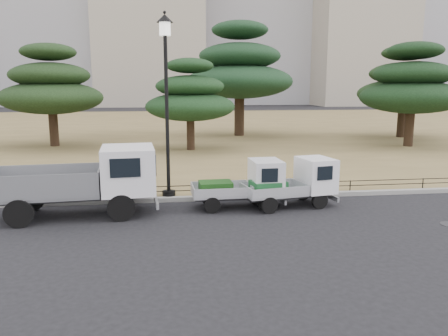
{
  "coord_description": "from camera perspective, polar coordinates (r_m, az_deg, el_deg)",
  "views": [
    {
      "loc": [
        -1.94,
        -12.85,
        4.11
      ],
      "look_at": [
        0.0,
        2.0,
        1.3
      ],
      "focal_mm": 35.0,
      "sensor_mm": 36.0,
      "label": 1
    }
  ],
  "objects": [
    {
      "name": "ground",
      "position": [
        13.63,
        1.1,
        -6.93
      ],
      "size": [
        220.0,
        220.0,
        0.0
      ],
      "primitive_type": "plane",
      "color": "black"
    },
    {
      "name": "lawn",
      "position": [
        43.68,
        -4.89,
        5.3
      ],
      "size": [
        120.0,
        56.0,
        0.15
      ],
      "primitive_type": "cube",
      "color": "olive",
      "rests_on": "ground"
    },
    {
      "name": "curb",
      "position": [
        16.08,
        -0.28,
        -3.88
      ],
      "size": [
        120.0,
        0.25,
        0.16
      ],
      "primitive_type": "cube",
      "color": "gray",
      "rests_on": "ground"
    },
    {
      "name": "truck_large",
      "position": [
        14.64,
        -17.6,
        -1.29
      ],
      "size": [
        5.16,
        2.4,
        2.19
      ],
      "rotation": [
        0.0,
        0.0,
        0.08
      ],
      "color": "black",
      "rests_on": "ground"
    },
    {
      "name": "truck_kei_front",
      "position": [
        15.0,
        2.7,
        -2.11
      ],
      "size": [
        3.1,
        1.41,
        1.62
      ],
      "rotation": [
        0.0,
        0.0,
        0.03
      ],
      "color": "black",
      "rests_on": "ground"
    },
    {
      "name": "truck_kei_rear",
      "position": [
        15.31,
        9.31,
        -1.91
      ],
      "size": [
        3.34,
        1.87,
        1.65
      ],
      "rotation": [
        0.0,
        0.0,
        0.18
      ],
      "color": "black",
      "rests_on": "ground"
    },
    {
      "name": "street_lamp",
      "position": [
        15.75,
        -7.58,
        11.85
      ],
      "size": [
        0.57,
        0.57,
        6.39
      ],
      "color": "black",
      "rests_on": "lawn"
    },
    {
      "name": "pipe_fence",
      "position": [
        16.14,
        -0.35,
        -2.52
      ],
      "size": [
        38.0,
        0.04,
        0.4
      ],
      "color": "black",
      "rests_on": "lawn"
    },
    {
      "name": "pine_west_near",
      "position": [
        31.32,
        -21.68,
        9.74
      ],
      "size": [
        6.72,
        6.72,
        6.72
      ],
      "color": "black",
      "rests_on": "lawn"
    },
    {
      "name": "pine_center_left",
      "position": [
        27.47,
        -4.44,
        9.17
      ],
      "size": [
        5.58,
        5.58,
        5.67
      ],
      "color": "black",
      "rests_on": "lawn"
    },
    {
      "name": "pine_center_right",
      "position": [
        35.65,
        2.05,
        12.66
      ],
      "size": [
        8.5,
        8.5,
        9.02
      ],
      "color": "black",
      "rests_on": "lawn"
    },
    {
      "name": "pine_east_near",
      "position": [
        31.66,
        23.39,
        9.71
      ],
      "size": [
        6.73,
        6.73,
        6.8
      ],
      "color": "black",
      "rests_on": "lawn"
    },
    {
      "name": "pine_east_far",
      "position": [
        37.18,
        22.47,
        10.03
      ],
      "size": [
        7.04,
        7.04,
        7.08
      ],
      "color": "black",
      "rests_on": "lawn"
    }
  ]
}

